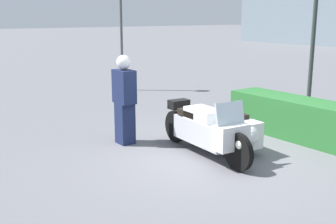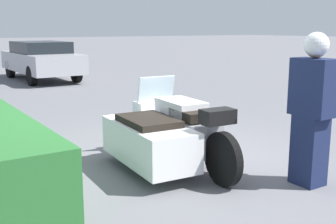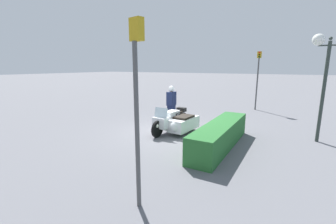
% 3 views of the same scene
% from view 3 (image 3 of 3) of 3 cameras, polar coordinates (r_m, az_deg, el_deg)
% --- Properties ---
extents(ground_plane, '(160.00, 160.00, 0.00)m').
position_cam_3_polar(ground_plane, '(9.60, 0.72, -5.36)').
color(ground_plane, slate).
extents(police_motorcycle, '(2.66, 1.36, 1.16)m').
position_cam_3_polar(police_motorcycle, '(9.54, 2.26, -2.54)').
color(police_motorcycle, black).
rests_on(police_motorcycle, ground).
extents(officer_rider, '(0.50, 0.31, 1.84)m').
position_cam_3_polar(officer_rider, '(11.32, 0.87, 2.30)').
color(officer_rider, '#192347').
rests_on(officer_rider, ground).
extents(hedge_bush_curbside, '(4.24, 0.86, 0.85)m').
position_cam_3_polar(hedge_bush_curbside, '(8.11, 13.13, -5.71)').
color(hedge_bush_curbside, '#28662D').
rests_on(hedge_bush_curbside, ground).
extents(twin_lamp_post, '(0.41, 1.11, 3.92)m').
position_cam_3_polar(twin_lamp_post, '(9.87, 35.63, 11.82)').
color(twin_lamp_post, '#2D3833').
rests_on(twin_lamp_post, ground).
extents(traffic_light_near, '(0.22, 0.28, 3.63)m').
position_cam_3_polar(traffic_light_near, '(4.20, -7.85, 5.64)').
color(traffic_light_near, '#4C4C4C').
rests_on(traffic_light_near, ground).
extents(traffic_light_far, '(0.22, 0.28, 3.70)m').
position_cam_3_polar(traffic_light_far, '(15.52, 21.88, 9.31)').
color(traffic_light_far, '#4C4C4C').
rests_on(traffic_light_far, ground).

